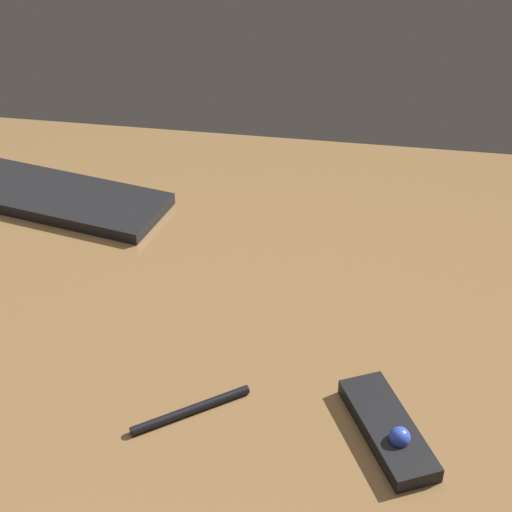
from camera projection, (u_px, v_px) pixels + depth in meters
The scene contains 4 objects.
desk at pixel (274, 286), 112.65cm from camera, with size 140.00×84.00×2.00cm, color olive.
keyboard at pixel (51, 196), 128.54cm from camera, with size 35.97×12.49×1.79cm, color black.
media_remote at pixel (389, 429), 88.50cm from camera, with size 11.37×15.82×3.33cm.
pen at pixel (191, 410), 91.55cm from camera, with size 1.00×1.00×13.98cm, color black.
Camera 1 is at (12.03, -89.59, 68.39)cm, focal length 58.83 mm.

